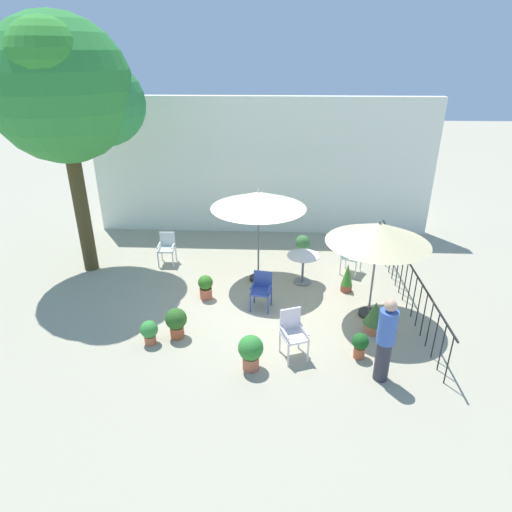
{
  "coord_description": "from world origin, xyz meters",
  "views": [
    {
      "loc": [
        0.43,
        -8.92,
        5.33
      ],
      "look_at": [
        0.0,
        0.4,
        0.97
      ],
      "focal_mm": 30.85,
      "sensor_mm": 36.0,
      "label": 1
    }
  ],
  "objects_px": {
    "patio_umbrella_1": "(378,234)",
    "standing_person": "(386,340)",
    "patio_chair_1": "(262,288)",
    "potted_plant_1": "(149,331)",
    "patio_chair_2": "(349,253)",
    "potted_plant_7": "(176,321)",
    "shade_tree": "(64,90)",
    "patio_chair_0": "(167,246)",
    "patio_umbrella_0": "(258,201)",
    "patio_chair_3": "(293,330)",
    "potted_plant_6": "(303,244)",
    "potted_plant_0": "(360,344)",
    "potted_plant_4": "(251,351)",
    "potted_plant_2": "(206,286)",
    "potted_plant_5": "(347,278)",
    "cafe_table_0": "(303,263)",
    "potted_plant_3": "(375,316)"
  },
  "relations": [
    {
      "from": "patio_chair_3",
      "to": "potted_plant_7",
      "type": "relative_size",
      "value": 1.45
    },
    {
      "from": "shade_tree",
      "to": "potted_plant_7",
      "type": "xyz_separation_m",
      "value": [
        2.91,
        -3.06,
        -4.15
      ]
    },
    {
      "from": "potted_plant_1",
      "to": "potted_plant_2",
      "type": "height_order",
      "value": "potted_plant_2"
    },
    {
      "from": "potted_plant_4",
      "to": "potted_plant_1",
      "type": "bearing_deg",
      "value": 161.66
    },
    {
      "from": "potted_plant_0",
      "to": "standing_person",
      "type": "bearing_deg",
      "value": -63.97
    },
    {
      "from": "shade_tree",
      "to": "patio_chair_0",
      "type": "height_order",
      "value": "shade_tree"
    },
    {
      "from": "patio_umbrella_0",
      "to": "potted_plant_1",
      "type": "bearing_deg",
      "value": -126.16
    },
    {
      "from": "patio_chair_1",
      "to": "potted_plant_4",
      "type": "xyz_separation_m",
      "value": [
        -0.13,
        -2.17,
        -0.1
      ]
    },
    {
      "from": "cafe_table_0",
      "to": "potted_plant_4",
      "type": "xyz_separation_m",
      "value": [
        -1.11,
        -3.4,
        -0.13
      ]
    },
    {
      "from": "patio_umbrella_0",
      "to": "potted_plant_1",
      "type": "distance_m",
      "value": 3.93
    },
    {
      "from": "patio_umbrella_0",
      "to": "standing_person",
      "type": "height_order",
      "value": "patio_umbrella_0"
    },
    {
      "from": "potted_plant_3",
      "to": "standing_person",
      "type": "relative_size",
      "value": 0.44
    },
    {
      "from": "patio_umbrella_0",
      "to": "potted_plant_2",
      "type": "xyz_separation_m",
      "value": [
        -1.2,
        -0.98,
        -1.8
      ]
    },
    {
      "from": "potted_plant_0",
      "to": "potted_plant_5",
      "type": "relative_size",
      "value": 0.73
    },
    {
      "from": "patio_chair_2",
      "to": "potted_plant_7",
      "type": "distance_m",
      "value": 4.98
    },
    {
      "from": "potted_plant_0",
      "to": "potted_plant_5",
      "type": "xyz_separation_m",
      "value": [
        0.11,
        2.58,
        0.06
      ]
    },
    {
      "from": "patio_umbrella_0",
      "to": "patio_chair_3",
      "type": "distance_m",
      "value": 3.49
    },
    {
      "from": "patio_chair_0",
      "to": "potted_plant_1",
      "type": "relative_size",
      "value": 1.68
    },
    {
      "from": "standing_person",
      "to": "potted_plant_3",
      "type": "bearing_deg",
      "value": 84.01
    },
    {
      "from": "patio_chair_0",
      "to": "potted_plant_2",
      "type": "xyz_separation_m",
      "value": [
        1.34,
        -1.88,
        -0.18
      ]
    },
    {
      "from": "potted_plant_5",
      "to": "potted_plant_1",
      "type": "bearing_deg",
      "value": -151.2
    },
    {
      "from": "patio_chair_1",
      "to": "potted_plant_7",
      "type": "distance_m",
      "value": 2.11
    },
    {
      "from": "patio_umbrella_1",
      "to": "potted_plant_0",
      "type": "xyz_separation_m",
      "value": [
        -0.46,
        -1.51,
        -1.65
      ]
    },
    {
      "from": "patio_umbrella_0",
      "to": "patio_chair_0",
      "type": "height_order",
      "value": "patio_umbrella_0"
    },
    {
      "from": "cafe_table_0",
      "to": "patio_chair_1",
      "type": "height_order",
      "value": "patio_chair_1"
    },
    {
      "from": "patio_umbrella_0",
      "to": "patio_chair_2",
      "type": "distance_m",
      "value": 2.86
    },
    {
      "from": "patio_umbrella_0",
      "to": "potted_plant_6",
      "type": "bearing_deg",
      "value": 51.88
    },
    {
      "from": "patio_umbrella_1",
      "to": "patio_chair_2",
      "type": "distance_m",
      "value": 2.52
    },
    {
      "from": "patio_chair_3",
      "to": "potted_plant_6",
      "type": "xyz_separation_m",
      "value": [
        0.42,
        4.54,
        -0.19
      ]
    },
    {
      "from": "shade_tree",
      "to": "patio_chair_1",
      "type": "xyz_separation_m",
      "value": [
        4.6,
        -1.8,
        -4.03
      ]
    },
    {
      "from": "patio_chair_1",
      "to": "potted_plant_1",
      "type": "height_order",
      "value": "patio_chair_1"
    },
    {
      "from": "patio_umbrella_0",
      "to": "patio_chair_1",
      "type": "height_order",
      "value": "patio_umbrella_0"
    },
    {
      "from": "patio_chair_3",
      "to": "standing_person",
      "type": "relative_size",
      "value": 0.58
    },
    {
      "from": "potted_plant_5",
      "to": "potted_plant_2",
      "type": "bearing_deg",
      "value": -171.66
    },
    {
      "from": "patio_umbrella_0",
      "to": "potted_plant_4",
      "type": "bearing_deg",
      "value": -89.91
    },
    {
      "from": "potted_plant_0",
      "to": "standing_person",
      "type": "xyz_separation_m",
      "value": [
        0.28,
        -0.58,
        0.53
      ]
    },
    {
      "from": "patio_umbrella_1",
      "to": "potted_plant_0",
      "type": "height_order",
      "value": "patio_umbrella_1"
    },
    {
      "from": "potted_plant_7",
      "to": "standing_person",
      "type": "height_order",
      "value": "standing_person"
    },
    {
      "from": "potted_plant_0",
      "to": "potted_plant_4",
      "type": "height_order",
      "value": "potted_plant_4"
    },
    {
      "from": "patio_chair_0",
      "to": "patio_chair_3",
      "type": "relative_size",
      "value": 0.9
    },
    {
      "from": "patio_chair_1",
      "to": "potted_plant_2",
      "type": "xyz_separation_m",
      "value": [
        -1.33,
        0.33,
        -0.18
      ]
    },
    {
      "from": "patio_umbrella_1",
      "to": "potted_plant_4",
      "type": "bearing_deg",
      "value": -142.36
    },
    {
      "from": "patio_chair_1",
      "to": "potted_plant_0",
      "type": "xyz_separation_m",
      "value": [
        1.92,
        -1.75,
        -0.2
      ]
    },
    {
      "from": "patio_chair_1",
      "to": "standing_person",
      "type": "xyz_separation_m",
      "value": [
        2.21,
        -2.33,
        0.34
      ]
    },
    {
      "from": "patio_umbrella_1",
      "to": "potted_plant_6",
      "type": "relative_size",
      "value": 3.61
    },
    {
      "from": "patio_umbrella_1",
      "to": "patio_chair_3",
      "type": "height_order",
      "value": "patio_umbrella_1"
    },
    {
      "from": "potted_plant_5",
      "to": "potted_plant_6",
      "type": "xyz_separation_m",
      "value": [
        -0.97,
        2.01,
        -0.01
      ]
    },
    {
      "from": "patio_umbrella_1",
      "to": "potted_plant_5",
      "type": "distance_m",
      "value": 1.95
    },
    {
      "from": "potted_plant_7",
      "to": "potted_plant_6",
      "type": "bearing_deg",
      "value": 56.09
    },
    {
      "from": "patio_umbrella_1",
      "to": "standing_person",
      "type": "distance_m",
      "value": 2.38
    }
  ]
}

